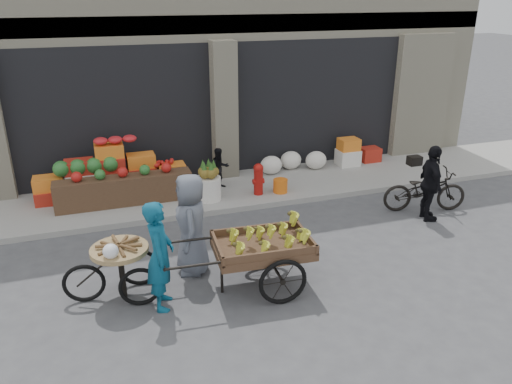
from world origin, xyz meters
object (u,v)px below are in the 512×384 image
object	(u,v)px
banana_cart	(259,244)
vendor_grey	(191,224)
bicycle	(425,190)
cyclist	(431,184)
pineapple_bin	(209,188)
tricycle_cart	(120,264)
seated_person	(220,168)
orange_bucket	(280,186)
vendor_woman	(160,256)
fire_hydrant	(258,178)

from	to	relation	value
banana_cart	vendor_grey	size ratio (longest dim) A/B	1.51
bicycle	cyclist	size ratio (longest dim) A/B	1.11
pineapple_bin	tricycle_cart	xyz separation A→B (m)	(-2.06, -3.00, 0.20)
seated_person	bicycle	size ratio (longest dim) A/B	0.54
orange_bucket	tricycle_cart	xyz separation A→B (m)	(-3.66, -2.90, 0.30)
banana_cart	bicycle	world-z (taller)	banana_cart
seated_person	cyclist	bearing A→B (deg)	-47.41
tricycle_cart	cyclist	xyz separation A→B (m)	(6.03, 0.87, 0.21)
banana_cart	vendor_woman	bearing A→B (deg)	-175.84
banana_cart	orange_bucket	bearing A→B (deg)	67.47
orange_bucket	banana_cart	distance (m)	3.72
fire_hydrant	banana_cart	bearing A→B (deg)	-108.71
seated_person	vendor_grey	xyz separation A→B (m)	(-1.30, -3.19, 0.26)
bicycle	orange_bucket	bearing A→B (deg)	73.17
seated_person	banana_cart	bearing A→B (deg)	-106.21
cyclist	banana_cart	bearing A→B (deg)	123.17
vendor_grey	cyclist	world-z (taller)	vendor_grey
pineapple_bin	banana_cart	size ratio (longest dim) A/B	0.21
orange_bucket	vendor_woman	xyz separation A→B (m)	(-3.12, -3.31, 0.56)
banana_cart	bicycle	distance (m)	4.54
cyclist	tricycle_cart	bearing A→B (deg)	113.79
fire_hydrant	seated_person	xyz separation A→B (m)	(-0.70, 0.65, 0.08)
banana_cart	cyclist	size ratio (longest dim) A/B	1.64
seated_person	tricycle_cart	xyz separation A→B (m)	(-2.46, -3.60, -0.02)
fire_hydrant	tricycle_cart	distance (m)	4.33
tricycle_cart	bicycle	xyz separation A→B (m)	(6.23, 1.27, -0.11)
banana_cart	vendor_woman	distance (m)	1.49
fire_hydrant	banana_cart	distance (m)	3.55
vendor_grey	bicycle	world-z (taller)	vendor_grey
seated_person	orange_bucket	bearing A→B (deg)	-40.26
orange_bucket	vendor_grey	distance (m)	3.57
tricycle_cart	cyclist	world-z (taller)	cyclist
fire_hydrant	vendor_woman	bearing A→B (deg)	-127.93
seated_person	banana_cart	size ratio (longest dim) A/B	0.37
seated_person	vendor_woman	size ratio (longest dim) A/B	0.56
orange_bucket	vendor_woman	bearing A→B (deg)	-133.28
cyclist	orange_bucket	bearing A→B (deg)	64.98
pineapple_bin	cyclist	distance (m)	4.53
vendor_woman	tricycle_cart	size ratio (longest dim) A/B	1.14
pineapple_bin	bicycle	distance (m)	4.52
vendor_woman	bicycle	world-z (taller)	vendor_woman
orange_bucket	bicycle	world-z (taller)	bicycle
vendor_grey	tricycle_cart	bearing A→B (deg)	-59.66
fire_hydrant	seated_person	bearing A→B (deg)	137.12
vendor_grey	bicycle	xyz separation A→B (m)	(5.07, 0.85, -0.39)
vendor_grey	banana_cart	bearing A→B (deg)	57.07
fire_hydrant	tricycle_cart	bearing A→B (deg)	-136.91
pineapple_bin	seated_person	distance (m)	0.75
orange_bucket	banana_cart	xyz separation A→B (m)	(-1.64, -3.30, 0.48)
vendor_woman	bicycle	distance (m)	5.95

